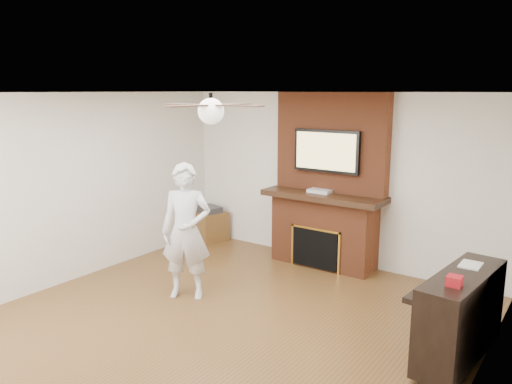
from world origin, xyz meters
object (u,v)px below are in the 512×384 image
Objects in this scene: person at (186,231)px; side_table at (209,224)px; fireplace at (326,198)px; piano at (460,314)px.

side_table is at bearing 95.17° from person.
fireplace is 1.49× the size of person.
piano is (3.12, 0.35, -0.37)m from person.
person is 1.22× the size of piano.
fireplace is at bearing 39.14° from person.
fireplace reaches higher than side_table.
fireplace is 1.82× the size of piano.
fireplace reaches higher than piano.
fireplace is 2.30m from side_table.
person is 2.47m from side_table.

